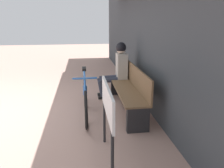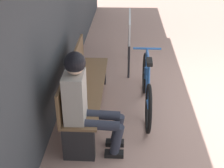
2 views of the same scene
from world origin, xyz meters
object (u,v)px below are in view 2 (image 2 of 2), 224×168
Objects in this scene: bicycle at (147,87)px; person_seated at (84,98)px; signboard at (130,29)px; park_bench_near at (84,88)px.

bicycle is 1.32× the size of person_seated.
person_seated is at bearing 168.03° from signboard.
park_bench_near is 0.83m from person_seated.
bicycle is 1.62× the size of signboard.
bicycle reaches higher than park_bench_near.
person_seated is 1.22× the size of signboard.
signboard is (2.32, -0.49, 0.02)m from person_seated.
park_bench_near is 0.88m from bicycle.
park_bench_near is 1.71m from signboard.
park_bench_near is at bearing 8.95° from person_seated.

